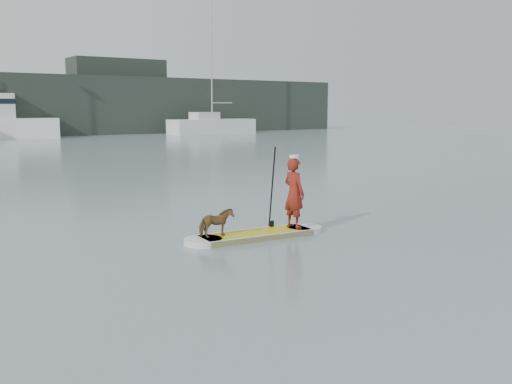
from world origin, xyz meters
TOP-DOWN VIEW (x-y plane):
  - ground at (0.00, 0.00)m, footprint 140.00×140.00m
  - paddleboard at (1.58, 3.10)m, footprint 3.29×1.03m
  - paddler at (2.55, 3.01)m, footprint 0.43×0.61m
  - white_cap at (2.55, 3.01)m, footprint 0.22×0.22m
  - dog at (0.64, 3.19)m, footprint 0.74×0.40m
  - paddle at (2.20, 3.37)m, footprint 0.10×0.30m
  - sailboat_f at (25.63, 46.79)m, footprint 9.79×3.36m
  - shore_building_east at (18.00, 54.00)m, footprint 10.00×4.00m

SIDE VIEW (x-z plane):
  - ground at x=0.00m, z-range 0.00..0.00m
  - paddleboard at x=1.58m, z-range 0.00..0.12m
  - dog at x=0.64m, z-range 0.12..0.72m
  - paddle at x=2.20m, z-range -0.20..1.80m
  - paddler at x=2.55m, z-range 0.12..1.69m
  - sailboat_f at x=25.63m, z-range -6.25..8.21m
  - white_cap at x=2.55m, z-range 1.69..1.76m
  - shore_building_east at x=18.00m, z-range 0.00..8.00m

